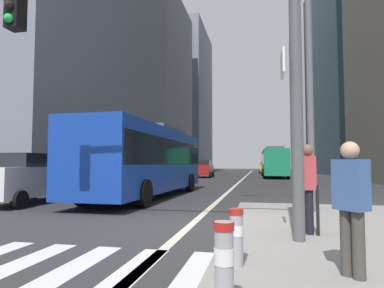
{
  "coord_description": "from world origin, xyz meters",
  "views": [
    {
      "loc": [
        1.7,
        -8.13,
        1.53
      ],
      "look_at": [
        -7.74,
        38.03,
        4.39
      ],
      "focal_mm": 30.9,
      "sensor_mm": 36.0,
      "label": 1
    }
  ],
  "objects": [
    {
      "name": "crosswalk_stripes",
      "position": [
        -1.0,
        -4.0,
        0.01
      ],
      "size": [
        7.65,
        3.2,
        0.01
      ],
      "color": "silver",
      "rests_on": "ground"
    },
    {
      "name": "street_lamp_post",
      "position": [
        3.2,
        2.13,
        5.28
      ],
      "size": [
        5.5,
        0.32,
        8.0
      ],
      "color": "#56565B",
      "rests_on": "median_island"
    },
    {
      "name": "office_tower_right_mid",
      "position": [
        17.0,
        45.06,
        23.61
      ],
      "size": [
        12.4,
        25.35,
        47.23
      ],
      "primitive_type": "cube",
      "color": "slate",
      "rests_on": "ground"
    },
    {
      "name": "city_bus_red_receding",
      "position": [
        3.33,
        30.73,
        1.84
      ],
      "size": [
        2.82,
        10.87,
        3.4
      ],
      "color": "#198456",
      "rests_on": "ground"
    },
    {
      "name": "office_tower_left_mid",
      "position": [
        -16.0,
        43.68,
        14.62
      ],
      "size": [
        10.15,
        20.24,
        29.25
      ],
      "primitive_type": "cube",
      "color": "gray",
      "rests_on": "ground"
    },
    {
      "name": "pedestrian_railing",
      "position": [
        2.8,
        0.72,
        0.87
      ],
      "size": [
        0.06,
        4.12,
        0.98
      ],
      "color": "black",
      "rests_on": "median_island"
    },
    {
      "name": "traffic_signal_gantry",
      "position": [
        0.28,
        -1.85,
        4.12
      ],
      "size": [
        6.31,
        0.65,
        6.0
      ],
      "color": "#515156",
      "rests_on": "median_island"
    },
    {
      "name": "bollard_front",
      "position": [
        1.37,
        -5.0,
        0.62
      ],
      "size": [
        0.2,
        0.2,
        0.84
      ],
      "color": "#99999E",
      "rests_on": "median_island"
    },
    {
      "name": "office_tower_left_far",
      "position": [
        -16.0,
        68.16,
        16.67
      ],
      "size": [
        11.11,
        19.81,
        33.35
      ],
      "primitive_type": "cube",
      "color": "slate",
      "rests_on": "ground"
    },
    {
      "name": "bollard_left",
      "position": [
        1.38,
        -3.55,
        0.58
      ],
      "size": [
        0.2,
        0.2,
        0.77
      ],
      "color": "#99999E",
      "rests_on": "median_island"
    },
    {
      "name": "pedestrian_walking",
      "position": [
        2.81,
        -3.71,
        1.07
      ],
      "size": [
        0.43,
        0.44,
        1.66
      ],
      "color": "#423D38",
      "rests_on": "median_island"
    },
    {
      "name": "lane_centre_line",
      "position": [
        0.0,
        30.0,
        0.01
      ],
      "size": [
        0.2,
        80.0,
        0.01
      ],
      "primitive_type": "cube",
      "color": "beige",
      "rests_on": "ground"
    },
    {
      "name": "sedan_white_oncoming",
      "position": [
        -7.15,
        3.23,
        0.99
      ],
      "size": [
        2.1,
        4.33,
        1.94
      ],
      "color": "silver",
      "rests_on": "ground"
    },
    {
      "name": "car_oncoming_mid",
      "position": [
        -4.55,
        29.08,
        0.99
      ],
      "size": [
        2.15,
        4.42,
        1.94
      ],
      "color": "maroon",
      "rests_on": "ground"
    },
    {
      "name": "office_tower_right_far",
      "position": [
        17.0,
        73.92,
        17.72
      ],
      "size": [
        13.93,
        22.52,
        35.44
      ],
      "primitive_type": "cube",
      "color": "#9E9EA3",
      "rests_on": "ground"
    },
    {
      "name": "pedestrian_waiting",
      "position": [
        2.65,
        -1.15,
        1.15
      ],
      "size": [
        0.28,
        0.4,
        1.78
      ],
      "color": "black",
      "rests_on": "median_island"
    },
    {
      "name": "city_bus_blue_oncoming",
      "position": [
        -3.38,
        6.49,
        1.84
      ],
      "size": [
        2.9,
        10.98,
        3.4
      ],
      "color": "#14389E",
      "rests_on": "ground"
    },
    {
      "name": "car_receding_near",
      "position": [
        2.67,
        48.15,
        0.99
      ],
      "size": [
        2.14,
        4.35,
        1.94
      ],
      "color": "gold",
      "rests_on": "ground"
    },
    {
      "name": "ground_plane",
      "position": [
        0.0,
        20.0,
        0.0
      ],
      "size": [
        160.0,
        160.0,
        0.0
      ],
      "primitive_type": "plane",
      "color": "#303033"
    }
  ]
}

